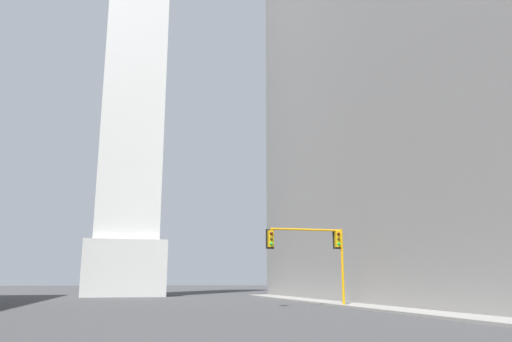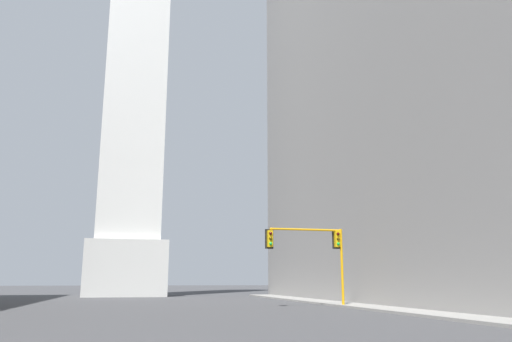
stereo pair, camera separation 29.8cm
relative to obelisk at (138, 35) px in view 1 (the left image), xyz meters
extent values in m
cube|color=gray|center=(16.73, -37.35, -32.73)|extent=(5.00, 70.02, 0.15)
cube|color=gray|center=(26.33, -28.46, -11.07)|extent=(19.23, 53.52, 43.47)
cube|color=silver|center=(0.00, 0.00, -29.69)|extent=(9.06, 9.06, 6.23)
cube|color=silver|center=(0.00, 0.00, 0.65)|extent=(7.24, 7.24, 54.44)
cylinder|color=orange|center=(14.61, -28.83, -30.17)|extent=(0.18, 0.18, 5.26)
cylinder|color=#262626|center=(14.61, -28.83, -32.75)|extent=(0.40, 0.40, 0.10)
cube|color=#E5B20F|center=(14.32, -28.83, -28.25)|extent=(0.34, 0.34, 1.10)
cube|color=black|center=(14.32, -28.65, -28.25)|extent=(0.58, 0.04, 1.32)
sphere|color=#410907|center=(14.32, -29.02, -27.90)|extent=(0.22, 0.22, 0.22)
sphere|color=#483506|center=(14.32, -29.02, -28.25)|extent=(0.22, 0.22, 0.22)
sphere|color=green|center=(14.32, -29.02, -28.59)|extent=(0.22, 0.22, 0.22)
cylinder|color=orange|center=(12.05, -28.83, -27.65)|extent=(5.13, 0.14, 0.14)
sphere|color=orange|center=(14.61, -28.83, -27.65)|extent=(0.18, 0.18, 0.18)
cube|color=#E5B20F|center=(9.48, -28.83, -28.32)|extent=(0.34, 0.34, 1.10)
cube|color=black|center=(9.48, -28.65, -28.32)|extent=(0.58, 0.04, 1.32)
sphere|color=#410907|center=(9.48, -29.02, -27.97)|extent=(0.22, 0.22, 0.22)
sphere|color=#483506|center=(9.48, -29.02, -28.32)|extent=(0.22, 0.22, 0.22)
sphere|color=green|center=(9.48, -29.02, -28.66)|extent=(0.22, 0.22, 0.22)
camera|label=1|loc=(0.24, -61.19, -31.08)|focal=35.00mm
camera|label=2|loc=(0.53, -61.27, -31.08)|focal=35.00mm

